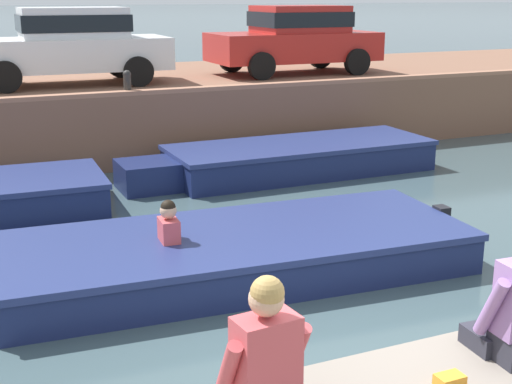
{
  "coord_description": "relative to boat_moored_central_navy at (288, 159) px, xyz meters",
  "views": [
    {
      "loc": [
        -3.02,
        -3.81,
        3.21
      ],
      "look_at": [
        0.08,
        3.15,
        1.08
      ],
      "focal_mm": 50.0,
      "sensor_mm": 36.0,
      "label": 1
    }
  ],
  "objects": [
    {
      "name": "motorboat_passing",
      "position": [
        -2.96,
        -4.05,
        -0.03
      ],
      "size": [
        6.72,
        2.5,
        0.99
      ],
      "color": "navy",
      "rests_on": "ground"
    },
    {
      "name": "far_wall_coping",
      "position": [
        -2.69,
        1.55,
        1.16
      ],
      "size": [
        60.0,
        0.24,
        0.08
      ],
      "primitive_type": "cube",
      "color": "#9F6C52",
      "rests_on": "far_quay_wall"
    },
    {
      "name": "ground_plane",
      "position": [
        -2.69,
        -3.07,
        -0.28
      ],
      "size": [
        400.0,
        400.0,
        0.0
      ],
      "primitive_type": "plane",
      "color": "#3D5156"
    },
    {
      "name": "far_quay_wall",
      "position": [
        -2.69,
        4.43,
        0.42
      ],
      "size": [
        60.0,
        6.0,
        1.4
      ],
      "primitive_type": "cube",
      "color": "brown",
      "rests_on": "ground"
    },
    {
      "name": "bottle_drink",
      "position": [
        -2.4,
        -8.1,
        0.59
      ],
      "size": [
        0.06,
        0.06,
        0.2
      ],
      "color": "#3F8CCC",
      "rests_on": "near_quay"
    },
    {
      "name": "boat_moored_central_navy",
      "position": [
        0.0,
        0.0,
        0.0
      ],
      "size": [
        5.82,
        1.77,
        0.57
      ],
      "color": "navy",
      "rests_on": "ground"
    },
    {
      "name": "person_seated_left",
      "position": [
        -4.21,
        -8.1,
        0.87
      ],
      "size": [
        0.56,
        0.56,
        0.96
      ],
      "color": "#282833",
      "rests_on": "near_quay"
    },
    {
      "name": "car_centre_red",
      "position": [
        1.95,
        3.57,
        1.96
      ],
      "size": [
        3.86,
        1.95,
        1.54
      ],
      "color": "#B2231E",
      "rests_on": "far_quay_wall"
    },
    {
      "name": "car_left_inner_white",
      "position": [
        -3.21,
        3.57,
        1.96
      ],
      "size": [
        4.12,
        1.97,
        1.54
      ],
      "color": "white",
      "rests_on": "far_quay_wall"
    },
    {
      "name": "mooring_bollard_mid",
      "position": [
        -2.51,
        1.68,
        1.36
      ],
      "size": [
        0.15,
        0.15,
        0.45
      ],
      "color": "#2D2B28",
      "rests_on": "far_quay_wall"
    },
    {
      "name": "snack_bag",
      "position": [
        -2.95,
        -8.21,
        0.55
      ],
      "size": [
        0.18,
        0.12,
        0.1
      ],
      "primitive_type": "cube",
      "color": "orange",
      "rests_on": "near_quay"
    }
  ]
}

